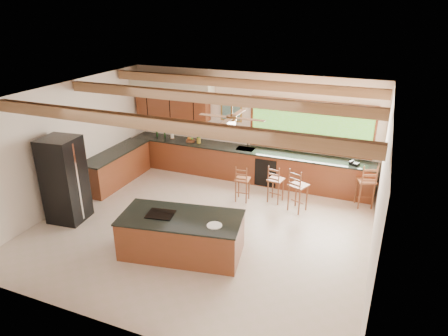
% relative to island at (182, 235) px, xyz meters
% --- Properties ---
extents(ground, '(7.20, 7.20, 0.00)m').
position_rel_island_xyz_m(ground, '(-0.05, 1.07, -0.42)').
color(ground, beige).
rests_on(ground, ground).
extents(room_shell, '(7.27, 6.54, 3.02)m').
position_rel_island_xyz_m(room_shell, '(-0.22, 1.72, 1.79)').
color(room_shell, white).
rests_on(room_shell, ground).
extents(counter_run, '(7.12, 3.10, 1.22)m').
position_rel_island_xyz_m(counter_run, '(-0.87, 3.59, 0.04)').
color(counter_run, brown).
rests_on(counter_run, ground).
extents(island, '(2.56, 1.53, 0.86)m').
position_rel_island_xyz_m(island, '(0.00, 0.00, 0.00)').
color(island, brown).
rests_on(island, ground).
extents(refrigerator, '(0.85, 0.83, 2.00)m').
position_rel_island_xyz_m(refrigerator, '(-3.10, 0.25, 0.58)').
color(refrigerator, black).
rests_on(refrigerator, ground).
extents(bar_stool_a, '(0.42, 0.42, 1.01)m').
position_rel_island_xyz_m(bar_stool_a, '(1.14, 2.87, 0.18)').
color(bar_stool_a, brown).
rests_on(bar_stool_a, ground).
extents(bar_stool_b, '(0.38, 0.38, 0.98)m').
position_rel_island_xyz_m(bar_stool_b, '(0.34, 2.62, 0.16)').
color(bar_stool_b, brown).
rests_on(bar_stool_b, ground).
extents(bar_stool_c, '(0.52, 0.52, 1.11)m').
position_rel_island_xyz_m(bar_stool_c, '(1.76, 2.61, 0.24)').
color(bar_stool_c, brown).
rests_on(bar_stool_c, ground).
extents(bar_stool_d, '(0.53, 0.53, 1.15)m').
position_rel_island_xyz_m(bar_stool_d, '(3.25, 3.46, 0.26)').
color(bar_stool_d, brown).
rests_on(bar_stool_d, ground).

